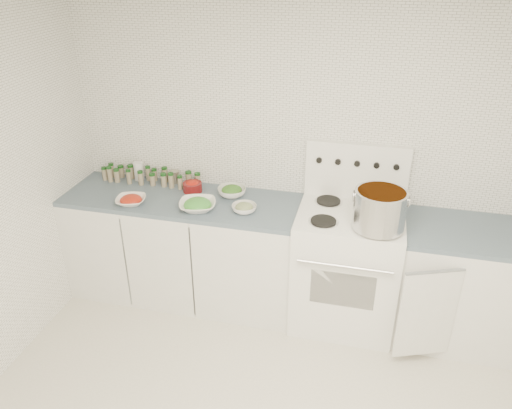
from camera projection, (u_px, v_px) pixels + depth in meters
name	position (u px, v px, depth m)	size (l,w,h in m)	color
room_walls	(243.00, 202.00, 2.37)	(3.54, 3.04, 2.52)	white
counter_left	(185.00, 247.00, 4.08)	(1.85, 0.62, 0.90)	white
stove	(346.00, 264.00, 3.78)	(0.76, 0.70, 1.36)	white
counter_right	(460.00, 285.00, 3.63)	(0.89, 0.77, 0.90)	white
stock_pot	(380.00, 208.00, 3.31)	(0.37, 0.35, 0.27)	silver
bowl_tomato	(131.00, 200.00, 3.77)	(0.27, 0.27, 0.07)	white
bowl_snowpea	(198.00, 205.00, 3.69)	(0.33, 0.33, 0.09)	white
bowl_broccoli	(232.00, 191.00, 3.89)	(0.25, 0.25, 0.09)	white
bowl_zucchini	(244.00, 208.00, 3.65)	(0.24, 0.24, 0.07)	white
bowl_pepper	(193.00, 186.00, 3.96)	(0.15, 0.15, 0.09)	#611012
salt_canister	(139.00, 171.00, 4.14)	(0.08, 0.08, 0.15)	white
tin_can	(175.00, 177.00, 4.11)	(0.08, 0.08, 0.10)	gray
spice_cluster	(147.00, 176.00, 4.10)	(0.84, 0.15, 0.13)	gray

